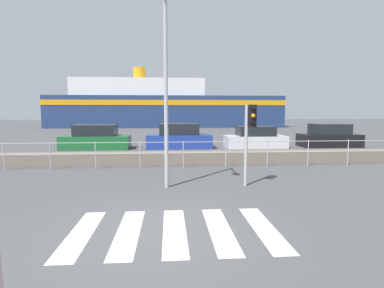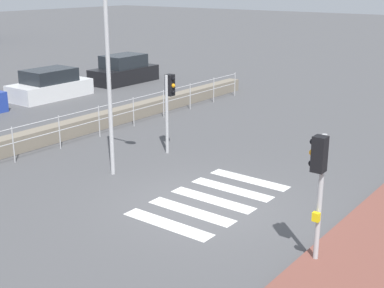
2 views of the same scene
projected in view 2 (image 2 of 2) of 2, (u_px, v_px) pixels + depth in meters
name	position (u px, v px, depth m)	size (l,w,h in m)	color
ground_plane	(203.00, 205.00, 13.36)	(160.00, 160.00, 0.00)	#4C4C4F
sidewalk_brick	(364.00, 251.00, 10.98)	(24.00, 1.80, 0.12)	brown
crosswalk	(212.00, 200.00, 13.67)	(4.05, 2.40, 0.01)	silver
seawall	(21.00, 142.00, 17.57)	(25.69, 0.55, 0.56)	slate
harbor_fence	(37.00, 133.00, 16.93)	(23.16, 0.04, 1.14)	#B2B2B5
traffic_light_near	(319.00, 173.00, 9.95)	(0.34, 0.32, 2.67)	#B2B2B5
traffic_light_far	(169.00, 96.00, 16.92)	(0.34, 0.32, 2.55)	#B2B2B5
streetlamp	(114.00, 51.00, 14.31)	(0.32, 1.33, 5.66)	#B2B2B5
parked_car_white	(50.00, 86.00, 25.38)	(3.86, 1.81, 1.38)	silver
parked_car_black	(124.00, 71.00, 29.18)	(3.82, 1.77, 1.52)	black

